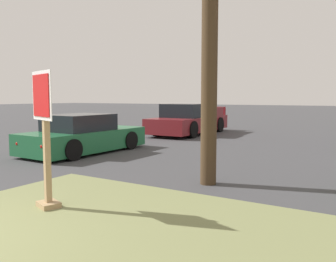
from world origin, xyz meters
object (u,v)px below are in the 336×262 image
Objects in this scene: parked_sedan_green at (83,136)px; pickup_truck_maroon at (188,121)px; stop_sign at (45,142)px; manhole_cover at (94,187)px.

pickup_truck_maroon is (0.20, 6.91, 0.08)m from parked_sedan_green.
stop_sign reaches higher than parked_sedan_green.
stop_sign is at bearing -72.37° from pickup_truck_maroon.
stop_sign is 6.11m from parked_sedan_green.
manhole_cover is 10.61m from pickup_truck_maroon.
pickup_truck_maroon is (-3.68, 11.59, -0.50)m from stop_sign.
parked_sedan_green reaches higher than manhole_cover.
pickup_truck_maroon is at bearing 107.84° from manhole_cover.
manhole_cover is at bearing -72.16° from pickup_truck_maroon.
manhole_cover is 0.13× the size of pickup_truck_maroon.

